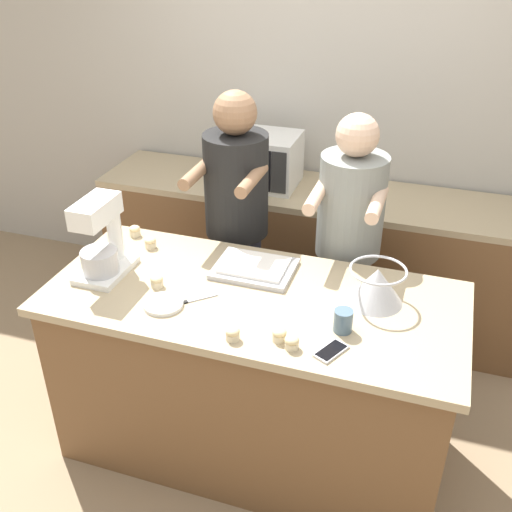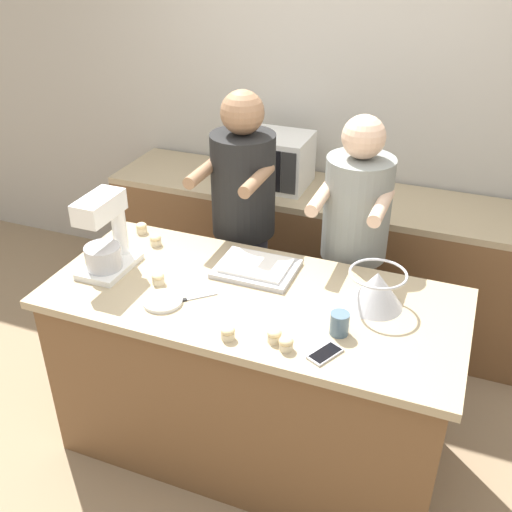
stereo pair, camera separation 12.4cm
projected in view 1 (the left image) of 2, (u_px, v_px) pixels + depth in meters
name	position (u px, v px, depth m)	size (l,w,h in m)	color
ground_plane	(253.00, 443.00, 3.15)	(16.00, 16.00, 0.00)	#937A5B
back_wall	(334.00, 106.00, 3.79)	(10.00, 0.06, 2.70)	#B2ADA3
island_counter	(253.00, 375.00, 2.91)	(1.88, 0.84, 0.94)	brown
back_counter	(314.00, 254.00, 3.95)	(2.80, 0.60, 0.91)	brown
person_left	(237.00, 233.00, 3.32)	(0.36, 0.51, 1.67)	#33384C
person_right	(347.00, 255.00, 3.17)	(0.35, 0.51, 1.61)	brown
stand_mixer	(102.00, 242.00, 2.76)	(0.20, 0.30, 0.38)	white
mixing_bowl	(377.00, 285.00, 2.59)	(0.25, 0.25, 0.17)	#BCBCC1
baking_tray	(254.00, 268.00, 2.85)	(0.37, 0.29, 0.04)	#BCBCC1
microwave_oven	(261.00, 159.00, 3.74)	(0.46, 0.36, 0.32)	silver
cell_phone	(331.00, 351.00, 2.33)	(0.13, 0.16, 0.01)	silver
drinking_glass	(343.00, 321.00, 2.43)	(0.08, 0.08, 0.10)	slate
small_plate	(163.00, 304.00, 2.60)	(0.17, 0.17, 0.02)	white
knife	(191.00, 301.00, 2.64)	(0.17, 0.16, 0.01)	#BCBCC1
cupcake_0	(292.00, 342.00, 2.34)	(0.06, 0.06, 0.06)	beige
cupcake_1	(157.00, 281.00, 2.73)	(0.06, 0.06, 0.06)	beige
cupcake_2	(150.00, 242.00, 3.04)	(0.06, 0.06, 0.06)	beige
cupcake_3	(233.00, 334.00, 2.39)	(0.06, 0.06, 0.06)	beige
cupcake_4	(279.00, 334.00, 2.38)	(0.06, 0.06, 0.06)	beige
cupcake_5	(135.00, 231.00, 3.15)	(0.06, 0.06, 0.06)	beige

